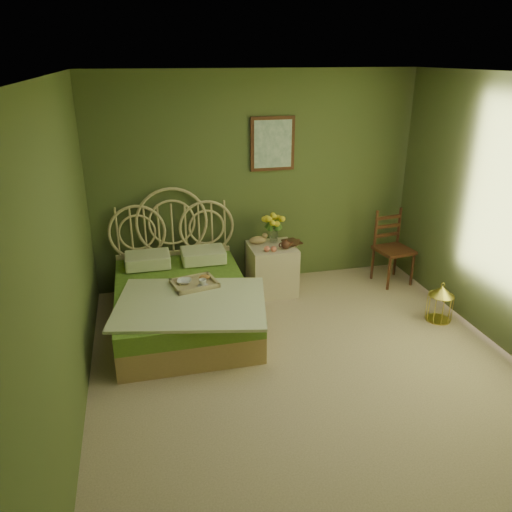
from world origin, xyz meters
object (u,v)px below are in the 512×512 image
object	(u,v)px
chair	(392,242)
nightstand	(272,264)
birdcage	(440,304)
bed	(182,299)

from	to	relation	value
chair	nightstand	bearing A→B (deg)	170.55
nightstand	birdcage	distance (m)	1.98
nightstand	chair	bearing A→B (deg)	-1.34
bed	nightstand	world-z (taller)	bed
bed	chair	bearing A→B (deg)	10.69
chair	birdcage	distance (m)	1.16
bed	nightstand	xyz separation A→B (m)	(1.15, 0.55, 0.08)
bed	birdcage	world-z (taller)	bed
chair	birdcage	xyz separation A→B (m)	(0.03, -1.11, -0.32)
bed	nightstand	bearing A→B (deg)	25.54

